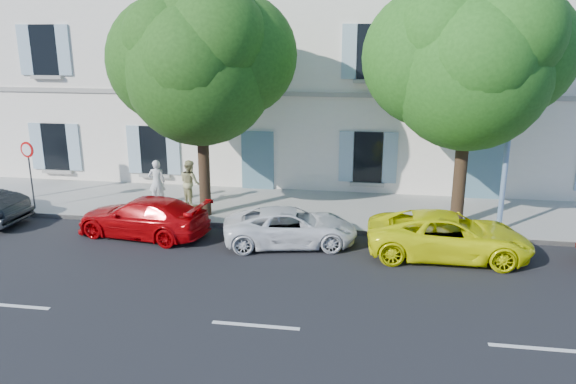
% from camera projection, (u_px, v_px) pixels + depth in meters
% --- Properties ---
extents(ground, '(90.00, 90.00, 0.00)m').
position_uv_depth(ground, '(285.00, 257.00, 16.34)').
color(ground, black).
extents(sidewalk, '(36.00, 4.50, 0.15)m').
position_uv_depth(sidewalk, '(304.00, 209.00, 20.54)').
color(sidewalk, '#A09E96').
rests_on(sidewalk, ground).
extents(kerb, '(36.00, 0.16, 0.16)m').
position_uv_depth(kerb, '(296.00, 228.00, 18.48)').
color(kerb, '#9E998E').
rests_on(kerb, ground).
extents(building, '(28.00, 7.00, 12.00)m').
position_uv_depth(building, '(323.00, 39.00, 24.36)').
color(building, white).
rests_on(building, ground).
extents(car_red_coupe, '(4.54, 2.41, 1.25)m').
position_uv_depth(car_red_coupe, '(143.00, 217.00, 17.91)').
color(car_red_coupe, '#AE0408').
rests_on(car_red_coupe, ground).
extents(car_white_coupe, '(4.37, 2.65, 1.13)m').
position_uv_depth(car_white_coupe, '(291.00, 227.00, 17.19)').
color(car_white_coupe, white).
rests_on(car_white_coupe, ground).
extents(car_yellow_supercar, '(4.69, 2.19, 1.30)m').
position_uv_depth(car_yellow_supercar, '(449.00, 235.00, 16.23)').
color(car_yellow_supercar, '#F5F70A').
rests_on(car_yellow_supercar, ground).
extents(tree_left, '(4.98, 4.98, 7.73)m').
position_uv_depth(tree_left, '(200.00, 70.00, 18.28)').
color(tree_left, '#3A2819').
rests_on(tree_left, sidewalk).
extents(tree_right, '(5.14, 5.14, 7.92)m').
position_uv_depth(tree_right, '(469.00, 68.00, 17.32)').
color(tree_right, '#3A2819').
rests_on(tree_right, sidewalk).
extents(road_sign, '(0.56, 0.16, 2.45)m').
position_uv_depth(road_sign, '(29.00, 161.00, 19.86)').
color(road_sign, '#383A3D').
rests_on(road_sign, sidewalk).
extents(street_lamp, '(0.41, 1.79, 8.35)m').
position_uv_depth(street_lamp, '(516.00, 82.00, 16.68)').
color(street_lamp, '#7293BF').
rests_on(street_lamp, sidewalk).
extents(pedestrian_a, '(0.70, 0.57, 1.66)m').
position_uv_depth(pedestrian_a, '(157.00, 182.00, 20.68)').
color(pedestrian_a, silver).
rests_on(pedestrian_a, sidewalk).
extents(pedestrian_b, '(1.03, 1.02, 1.68)m').
position_uv_depth(pedestrian_b, '(190.00, 183.00, 20.56)').
color(pedestrian_b, tan).
rests_on(pedestrian_b, sidewalk).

